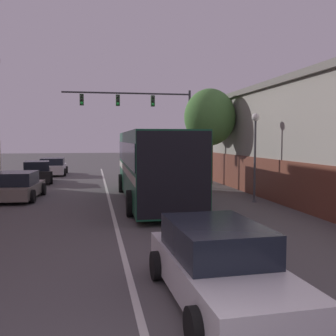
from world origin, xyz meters
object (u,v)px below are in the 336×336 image
(parked_car_left_near, at_px, (17,186))
(traffic_signal_gantry, at_px, (148,112))
(parked_car_left_far, at_px, (53,167))
(street_lamp, at_px, (255,146))
(street_tree_near, at_px, (210,117))
(street_tree_far, at_px, (212,115))
(hatchback_foreground, at_px, (219,265))
(parked_car_left_mid, at_px, (37,173))
(bus, at_px, (153,162))

(parked_car_left_near, height_order, traffic_signal_gantry, traffic_signal_gantry)
(parked_car_left_far, relative_size, street_lamp, 1.07)
(street_tree_near, distance_m, street_tree_far, 2.16)
(hatchback_foreground, height_order, parked_car_left_mid, parked_car_left_mid)
(bus, bearing_deg, parked_car_left_near, 74.85)
(street_tree_near, bearing_deg, parked_car_left_near, -166.74)
(traffic_signal_gantry, height_order, street_tree_near, traffic_signal_gantry)
(hatchback_foreground, height_order, street_tree_near, street_tree_near)
(traffic_signal_gantry, bearing_deg, bus, -96.59)
(traffic_signal_gantry, bearing_deg, street_tree_far, -51.29)
(bus, height_order, parked_car_left_near, bus)
(hatchback_foreground, xyz_separation_m, parked_car_left_far, (-5.43, 26.23, 0.00))
(parked_car_left_mid, bearing_deg, bus, -151.13)
(parked_car_left_near, height_order, parked_car_left_mid, parked_car_left_mid)
(hatchback_foreground, relative_size, street_lamp, 1.10)
(parked_car_left_mid, xyz_separation_m, street_lamp, (10.98, -10.28, 1.92))
(parked_car_left_near, xyz_separation_m, traffic_signal_gantry, (7.61, 8.85, 4.26))
(bus, relative_size, hatchback_foreground, 2.45)
(parked_car_left_mid, relative_size, street_tree_far, 0.68)
(bus, bearing_deg, hatchback_foreground, 178.49)
(hatchback_foreground, bearing_deg, parked_car_left_near, 21.65)
(bus, xyz_separation_m, traffic_signal_gantry, (1.24, 10.71, 3.07))
(parked_car_left_near, height_order, parked_car_left_far, parked_car_left_far)
(bus, xyz_separation_m, street_tree_far, (4.75, 6.32, 2.59))
(traffic_signal_gantry, relative_size, street_tree_near, 1.60)
(parked_car_left_near, relative_size, street_tree_near, 0.74)
(parked_car_left_near, relative_size, parked_car_left_mid, 1.06)
(street_lamp, distance_m, street_tree_near, 5.63)
(parked_car_left_far, xyz_separation_m, traffic_signal_gantry, (7.18, -4.14, 4.23))
(parked_car_left_near, distance_m, street_lamp, 11.48)
(bus, distance_m, parked_car_left_near, 6.74)
(hatchback_foreground, xyz_separation_m, parked_car_left_mid, (-5.90, 20.60, 0.03))
(parked_car_left_far, relative_size, traffic_signal_gantry, 0.47)
(traffic_signal_gantry, xyz_separation_m, street_tree_far, (3.51, -4.38, -0.48))
(bus, bearing_deg, traffic_signal_gantry, -5.47)
(bus, relative_size, parked_car_left_far, 2.52)
(street_tree_near, bearing_deg, street_lamp, -84.23)
(bus, xyz_separation_m, street_lamp, (4.56, -1.07, 0.77))
(parked_car_left_far, xyz_separation_m, street_tree_far, (10.70, -8.53, 3.76))
(hatchback_foreground, bearing_deg, parked_car_left_mid, 13.80)
(parked_car_left_mid, distance_m, street_tree_near, 12.05)
(parked_car_left_near, bearing_deg, traffic_signal_gantry, -37.14)
(hatchback_foreground, relative_size, parked_car_left_near, 1.03)
(traffic_signal_gantry, relative_size, street_lamp, 2.29)
(parked_car_left_far, bearing_deg, parked_car_left_mid, 174.42)
(traffic_signal_gantry, height_order, street_lamp, traffic_signal_gantry)
(parked_car_left_near, bearing_deg, bus, -102.72)
(street_tree_near, bearing_deg, bus, -133.02)
(parked_car_left_mid, bearing_deg, parked_car_left_near, 174.41)
(street_lamp, relative_size, street_tree_far, 0.67)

